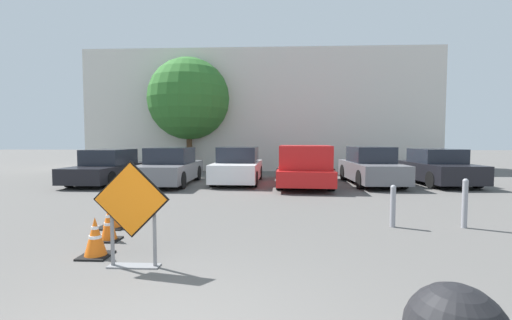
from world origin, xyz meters
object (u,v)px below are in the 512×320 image
Objects in this scene: parked_car_fourth at (371,167)px; traffic_cone_second at (109,224)px; parked_car_fifth at (437,168)px; pickup_truck at (304,167)px; parked_car_second at (170,167)px; parked_car_third at (238,167)px; road_closed_sign at (132,209)px; bollard_nearest at (393,205)px; bollard_second at (465,202)px; traffic_cone_nearest at (95,238)px; traffic_cone_third at (113,211)px; parked_car_nearest at (109,168)px.

traffic_cone_second is at bearing 48.23° from parked_car_fourth.
pickup_truck is at bearing 4.87° from parked_car_fifth.
parked_car_second is 0.77× the size of pickup_truck.
parked_car_third is at bearing -12.04° from pickup_truck.
road_closed_sign is 0.37× the size of parked_car_fifth.
bollard_nearest is 1.47m from bollard_second.
parked_car_second is at bearing 99.37° from traffic_cone_nearest.
bollard_second is at bearing 88.33° from parked_car_fourth.
parked_car_fifth is (9.60, 9.29, 0.37)m from traffic_cone_nearest.
traffic_cone_third is 0.79× the size of bollard_nearest.
traffic_cone_third reaches higher than traffic_cone_nearest.
traffic_cone_second is at bearing -167.44° from bollard_nearest.
traffic_cone_second is 10.85m from parked_car_fourth.
parked_car_third is 4.71× the size of bollard_nearest.
parked_car_nearest is at bearing -1.80° from parked_car_fifth.
road_closed_sign is at bearing 88.71° from parked_car_third.
road_closed_sign is 2.46× the size of traffic_cone_nearest.
pickup_truck reaches higher than traffic_cone_third.
traffic_cone_third is at bearing 77.94° from parked_car_third.
traffic_cone_second is 0.98m from traffic_cone_third.
parked_car_fourth is at bearing 44.77° from traffic_cone_third.
parked_car_fifth is (9.80, 8.44, 0.38)m from traffic_cone_second.
traffic_cone_nearest is 8.86m from parked_car_second.
road_closed_sign is 1.05m from traffic_cone_nearest.
road_closed_sign is 5.21m from bollard_nearest.
parked_car_second reaches higher than parked_car_fifth.
parked_car_fifth reaches higher than traffic_cone_third.
road_closed_sign is 0.37× the size of parked_car_third.
parked_car_third reaches higher than traffic_cone_nearest.
pickup_truck is at bearing 178.11° from parked_car_nearest.
pickup_truck reaches higher than parked_car_fourth.
traffic_cone_third is 0.16× the size of parked_car_fourth.
parked_car_fifth is at bearing -178.27° from parked_car_third.
traffic_cone_third is at bearing 59.31° from pickup_truck.
parked_car_fifth is 7.74m from bollard_second.
pickup_truck is (5.50, -0.18, 0.04)m from parked_car_second.
pickup_truck is (4.06, 8.55, 0.43)m from traffic_cone_nearest.
traffic_cone_third is (-0.56, 1.77, 0.04)m from traffic_cone_nearest.
parked_car_third is 9.07m from bollard_second.
parked_car_third is at bearing 76.04° from traffic_cone_third.
parked_car_fourth is 4.94× the size of bollard_nearest.
traffic_cone_second is 5.66m from bollard_nearest.
pickup_truck is (3.28, 8.99, -0.12)m from road_closed_sign.
road_closed_sign is at bearing -29.25° from traffic_cone_nearest.
parked_car_fourth is at bearing 89.61° from bollard_second.
road_closed_sign is 13.13m from parked_car_fifth.
pickup_truck is (4.61, 6.79, 0.39)m from traffic_cone_third.
bollard_second is at bearing 22.74° from road_closed_sign.
road_closed_sign is 11.30m from parked_car_fourth.
bollard_second is at bearing 2.49° from traffic_cone_third.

